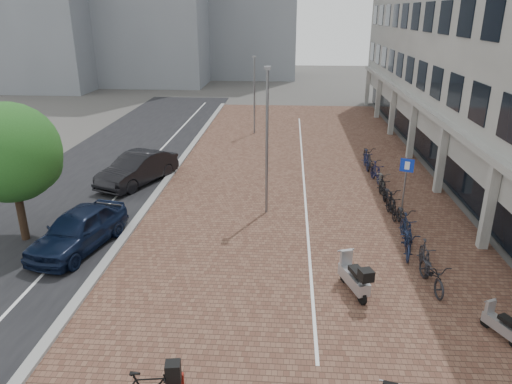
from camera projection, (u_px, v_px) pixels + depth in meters
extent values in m
plane|color=#474442|center=(243.00, 297.00, 15.02)|extent=(140.00, 140.00, 0.00)
cube|color=brown|center=(300.00, 176.00, 26.08)|extent=(14.50, 42.00, 0.04)
cube|color=black|center=(105.00, 172.00, 26.79)|extent=(8.00, 50.00, 0.03)
cube|color=gray|center=(173.00, 172.00, 26.51)|extent=(0.35, 42.00, 0.14)
cube|color=white|center=(139.00, 172.00, 26.66)|extent=(0.12, 44.00, 0.00)
cube|color=white|center=(303.00, 176.00, 26.05)|extent=(0.10, 30.00, 0.00)
cube|color=#A7A7A2|center=(504.00, 11.00, 26.07)|extent=(8.00, 40.00, 13.00)
cube|color=black|center=(425.00, 131.00, 28.71)|extent=(0.15, 38.00, 3.20)
cube|color=#A7A7A2|center=(426.00, 102.00, 28.10)|extent=(1.60, 38.00, 0.30)
cube|color=#A7A7A2|center=(489.00, 207.00, 17.58)|extent=(0.35, 0.35, 3.40)
cube|color=#A7A7A2|center=(441.00, 160.00, 23.17)|extent=(0.35, 0.35, 3.40)
cube|color=#A7A7A2|center=(412.00, 131.00, 28.76)|extent=(0.35, 0.35, 3.40)
cube|color=#A7A7A2|center=(392.00, 112.00, 34.36)|extent=(0.35, 0.35, 3.40)
cube|color=#A7A7A2|center=(378.00, 98.00, 39.95)|extent=(0.35, 0.35, 3.40)
cube|color=#A7A7A2|center=(367.00, 87.00, 45.55)|extent=(0.35, 0.35, 3.40)
imported|color=black|center=(78.00, 230.00, 17.87)|extent=(2.84, 4.91, 1.57)
imported|color=black|center=(138.00, 169.00, 24.74)|extent=(3.50, 5.17, 1.61)
cube|color=black|center=(148.00, 374.00, 10.38)|extent=(0.38, 0.36, 0.50)
cylinder|color=slate|center=(404.00, 192.00, 20.36)|extent=(0.07, 0.07, 2.49)
cube|color=#0E2DB9|center=(407.00, 165.00, 19.91)|extent=(0.54, 0.25, 0.57)
cylinder|color=slate|center=(267.00, 144.00, 20.25)|extent=(0.12, 0.12, 6.35)
cylinder|color=gray|center=(254.00, 96.00, 34.29)|extent=(0.12, 0.12, 5.50)
cylinder|color=#382619|center=(21.00, 212.00, 18.44)|extent=(0.31, 0.31, 2.38)
sphere|color=#20511B|center=(10.00, 153.00, 17.60)|extent=(3.75, 3.75, 3.75)
sphere|color=#20511B|center=(30.00, 162.00, 18.23)|extent=(2.38, 2.38, 2.38)
imported|color=black|center=(432.00, 274.00, 15.37)|extent=(0.90, 2.04, 1.04)
imported|color=#222228|center=(425.00, 257.00, 16.44)|extent=(0.62, 1.78, 1.05)
imported|color=#121B34|center=(408.00, 241.00, 17.54)|extent=(1.01, 2.06, 1.04)
imported|color=#121B32|center=(406.00, 228.00, 18.59)|extent=(0.54, 1.76, 1.05)
imported|color=black|center=(403.00, 217.00, 19.66)|extent=(0.73, 1.99, 1.04)
imported|color=black|center=(392.00, 206.00, 20.74)|extent=(0.59, 1.77, 1.05)
imported|color=black|center=(389.00, 196.00, 21.81)|extent=(0.78, 2.00, 1.04)
imported|color=black|center=(383.00, 188.00, 22.89)|extent=(0.49, 1.75, 1.05)
imported|color=#5B5953|center=(381.00, 180.00, 23.95)|extent=(0.81, 2.01, 1.04)
imported|color=#16183C|center=(376.00, 173.00, 25.03)|extent=(0.75, 1.80, 1.05)
imported|color=black|center=(371.00, 166.00, 26.11)|extent=(0.81, 2.01, 1.04)
imported|color=#151B3C|center=(366.00, 160.00, 27.18)|extent=(0.50, 1.75, 1.05)
imported|color=black|center=(367.00, 154.00, 28.24)|extent=(0.75, 1.99, 1.04)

